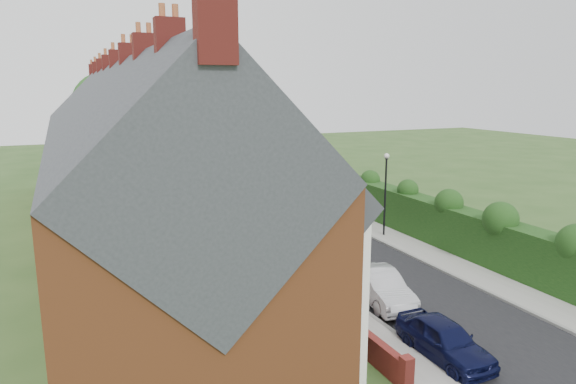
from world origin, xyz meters
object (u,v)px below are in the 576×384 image
object	(u,v)px
car_white	(259,212)
horse_cart	(288,195)
car_navy	(444,339)
car_green	(234,202)
car_silver_b	(315,242)
lamppost	(386,184)
car_silver_a	(380,287)
car_black	(187,163)
car_beige	(206,177)
horse	(301,207)
car_red	(218,192)
car_grey	(179,166)

from	to	relation	value
car_white	horse_cart	world-z (taller)	horse_cart
car_navy	car_green	distance (m)	22.81
car_navy	car_silver_b	world-z (taller)	car_navy
lamppost	horse_cart	world-z (taller)	lamppost
lamppost	car_silver_a	distance (m)	10.37
lamppost	car_black	distance (m)	31.51
car_white	car_silver_b	bearing A→B (deg)	-72.93
car_silver_a	car_black	bearing A→B (deg)	96.22
car_silver_a	car_silver_b	xyz separation A→B (m)	(0.49, 7.10, -0.07)
lamppost	car_beige	distance (m)	21.80
car_silver_a	car_silver_b	distance (m)	7.11
car_navy	car_green	bearing A→B (deg)	90.14
car_navy	horse	bearing A→B (deg)	79.33
car_red	horse_cart	bearing A→B (deg)	-60.09
car_white	car_grey	size ratio (longest dim) A/B	0.93
car_green	horse	bearing A→B (deg)	-57.63
car_silver_b	car_grey	world-z (taller)	car_grey
car_silver_a	car_red	bearing A→B (deg)	98.92
lamppost	car_red	distance (m)	15.83
car_silver_a	car_beige	world-z (taller)	car_beige
horse_cart	lamppost	bearing A→B (deg)	-71.05
car_white	car_grey	xyz separation A→B (m)	(-0.71, 22.40, 0.05)
lamppost	car_silver_a	xyz separation A→B (m)	(-5.80, -8.20, -2.58)
car_green	horse_cart	xyz separation A→B (m)	(3.60, -1.73, 0.56)
car_silver_a	car_grey	distance (m)	37.20
car_red	lamppost	bearing A→B (deg)	-66.48
car_green	car_red	distance (m)	4.37
lamppost	horse	distance (m)	7.01
car_red	car_silver_b	bearing A→B (deg)	-86.62
lamppost	horse_cart	size ratio (longest dim) A/B	1.69
car_navy	car_silver_b	size ratio (longest dim) A/B	0.85
car_red	horse	xyz separation A→B (m)	(3.60, -8.30, 0.18)
car_white	horse_cart	size ratio (longest dim) A/B	1.50
lamppost	car_beige	size ratio (longest dim) A/B	0.93
car_navy	car_red	distance (m)	27.18
car_silver_b	car_red	size ratio (longest dim) A/B	1.12
lamppost	car_grey	bearing A→B (deg)	102.45
car_green	horse_cart	bearing A→B (deg)	-35.79
car_navy	horse_cart	world-z (taller)	horse_cart
car_beige	horse	size ratio (longest dim) A/B	2.73
car_silver_a	car_green	size ratio (longest dim) A/B	1.05
car_silver_b	horse	size ratio (longest dim) A/B	2.26
car_black	horse_cart	bearing A→B (deg)	-96.44
car_white	car_red	bearing A→B (deg)	109.64
car_black	horse	world-z (taller)	horse
car_green	lamppost	bearing A→B (deg)	-67.22
car_white	car_beige	world-z (taller)	car_beige
car_navy	car_beige	xyz separation A→B (m)	(0.86, 33.87, 0.11)
car_white	car_green	distance (m)	3.35
car_red	horse_cart	xyz separation A→B (m)	(3.60, -6.10, 0.58)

